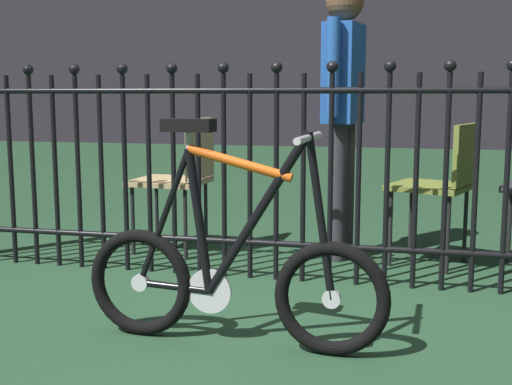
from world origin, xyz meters
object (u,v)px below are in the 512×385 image
at_px(bicycle, 231,273).
at_px(chair_tan, 182,171).
at_px(person_visitor, 343,97).
at_px(chair_olive, 444,178).

xyz_separation_m(bicycle, chair_tan, (-0.72, 1.46, 0.22)).
height_order(bicycle, person_visitor, person_visitor).
relative_size(bicycle, person_visitor, 0.76).
xyz_separation_m(bicycle, chair_olive, (0.85, 1.46, 0.22)).
bearing_deg(person_visitor, chair_olive, -6.63).
relative_size(chair_tan, chair_olive, 1.02).
bearing_deg(person_visitor, chair_tan, -176.05).
height_order(chair_tan, chair_olive, chair_tan).
height_order(chair_tan, person_visitor, person_visitor).
relative_size(bicycle, chair_olive, 1.50).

